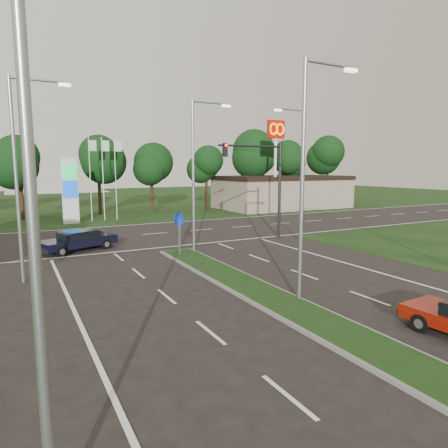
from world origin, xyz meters
name	(u,v)px	position (x,y,z in m)	size (l,w,h in m)	color
ground	(428,379)	(0.00, 0.00, 0.00)	(160.00, 160.00, 0.00)	black
verge_far	(80,203)	(0.00, 55.00, 0.00)	(160.00, 50.00, 0.02)	black
cross_road	(143,235)	(0.00, 24.00, 0.00)	(160.00, 12.00, 0.02)	black
median_kerb	(318,322)	(0.00, 4.00, 0.06)	(2.00, 26.00, 0.12)	slate
commercial_building	(282,192)	(22.00, 36.00, 2.00)	(16.00, 9.00, 4.00)	gray
streetlight_median_near	(307,169)	(1.00, 6.00, 5.08)	(2.53, 0.22, 9.00)	gray
streetlight_median_far	(196,169)	(1.00, 16.00, 5.08)	(2.53, 0.22, 9.00)	gray
streetlight_left_near	(46,172)	(-8.30, 0.00, 5.08)	(2.53, 0.22, 9.00)	gray
streetlight_left_far	(21,169)	(-8.30, 14.00, 5.08)	(2.53, 0.22, 9.00)	gray
streetlight_right_far	(301,168)	(8.80, 16.00, 5.08)	(2.53, 0.22, 9.00)	gray
traffic_signal	(265,174)	(7.19, 18.00, 4.65)	(5.10, 0.42, 7.00)	black
median_signs	(179,225)	(0.00, 16.40, 1.71)	(1.16, 1.76, 2.38)	gray
gas_pylon	(72,189)	(-3.79, 33.05, 3.20)	(5.80, 1.26, 8.00)	silver
mcdonalds_sign	(276,142)	(18.00, 31.97, 7.99)	(2.20, 0.47, 10.40)	silver
treeline_far	(99,152)	(0.10, 39.93, 6.83)	(6.00, 6.00, 9.90)	black
navy_sedan	(77,240)	(-5.30, 20.01, 0.68)	(4.99, 3.46, 1.27)	black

